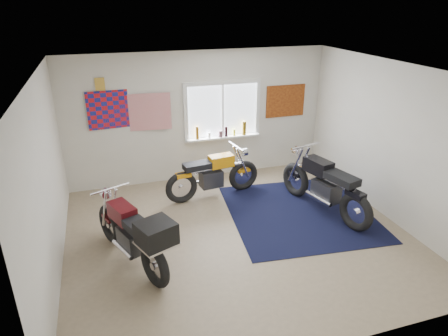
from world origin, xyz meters
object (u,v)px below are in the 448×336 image
object	(u,v)px
navy_rug	(299,212)
maroon_tourer	(135,235)
yellow_triumph	(213,176)
black_chrome_bike	(324,187)

from	to	relation	value
navy_rug	maroon_tourer	xyz separation A→B (m)	(-3.01, -0.71, 0.53)
navy_rug	maroon_tourer	size ratio (longest dim) A/B	1.31
navy_rug	yellow_triumph	bearing A→B (deg)	139.20
navy_rug	yellow_triumph	xyz separation A→B (m)	(-1.32, 1.14, 0.43)
navy_rug	black_chrome_bike	world-z (taller)	black_chrome_bike
navy_rug	yellow_triumph	size ratio (longest dim) A/B	1.33
navy_rug	black_chrome_bike	bearing A→B (deg)	-8.21
navy_rug	black_chrome_bike	xyz separation A→B (m)	(0.43, -0.06, 0.49)
navy_rug	black_chrome_bike	distance (m)	0.66
yellow_triumph	maroon_tourer	size ratio (longest dim) A/B	0.99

